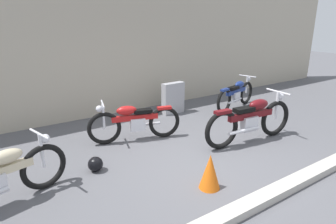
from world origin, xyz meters
The scene contains 9 objects.
ground_plane centered at (0.00, 0.00, 0.00)m, with size 40.00×40.00×0.00m, color #56565B.
building_wall centered at (0.00, 3.65, 1.74)m, with size 18.00×0.30×3.47m, color #B2A893.
curb_strip centered at (0.00, -1.41, 0.06)m, with size 18.00×0.24×0.12m, color #B7B2A8.
stone_marker centered at (1.15, 2.62, 0.42)m, with size 0.64×0.20×0.84m, color #9E9EA3.
helmet centered at (-1.75, 0.73, 0.13)m, with size 0.25×0.25×0.25m, color black.
traffic_cone centered at (-0.50, -0.72, 0.28)m, with size 0.32×0.32×0.55m, color orange.
motorcycle_blue centered at (2.92, 2.00, 0.42)m, with size 1.89×0.70×0.87m.
motorcycle_red centered at (-0.59, 1.52, 0.42)m, with size 1.90×0.76×0.87m.
motorcycle_maroon centered at (1.37, 0.14, 0.48)m, with size 2.24×0.63×1.01m.
Camera 1 is at (-3.16, -3.54, 2.43)m, focal length 30.85 mm.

